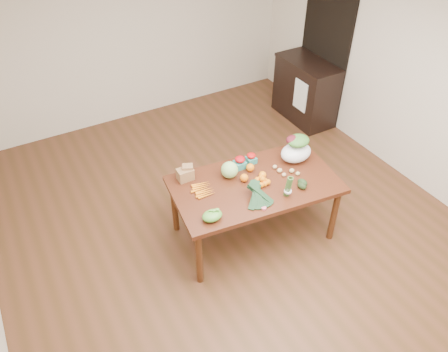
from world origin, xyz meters
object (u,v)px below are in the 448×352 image
dining_table (254,209)px  asparagus_bundle (288,186)px  salad_bag (296,150)px  kale_bunch (260,196)px  cabinet (305,91)px  paper_bag (185,173)px  mandarin_cluster (262,180)px  cabbage (230,170)px

dining_table → asparagus_bundle: bearing=-55.9°
salad_bag → kale_bunch: bearing=-151.8°
dining_table → cabinet: size_ratio=1.69×
cabinet → kale_bunch: (-2.18, -2.02, 0.36)m
kale_bunch → cabinet: bearing=49.8°
dining_table → kale_bunch: bearing=-107.9°
paper_bag → mandarin_cluster: (0.66, -0.46, -0.03)m
dining_table → kale_bunch: kale_bunch is taller
paper_bag → salad_bag: bearing=-13.7°
dining_table → cabbage: 0.55m
cabinet → paper_bag: (-2.65, -1.33, 0.36)m
dining_table → salad_bag: salad_bag is taller
paper_bag → kale_bunch: 0.83m
cabinet → paper_bag: size_ratio=4.65×
cabinet → salad_bag: 2.22m
cabinet → mandarin_cluster: cabinet is taller
cabinet → cabbage: bearing=-145.7°
salad_bag → asparagus_bundle: bearing=-133.9°
cabbage → mandarin_cluster: 0.36m
dining_table → salad_bag: 0.80m
dining_table → cabinet: cabinet is taller
kale_bunch → salad_bag: 0.83m
cabinet → kale_bunch: 2.99m
paper_bag → cabbage: size_ratio=1.21×
cabbage → kale_bunch: (0.05, -0.49, -0.01)m
mandarin_cluster → salad_bag: salad_bag is taller
cabinet → kale_bunch: cabinet is taller
cabinet → kale_bunch: bearing=-137.2°
cabbage → salad_bag: bearing=-7.5°
dining_table → paper_bag: (-0.60, 0.41, 0.45)m
cabbage → kale_bunch: size_ratio=0.45×
cabbage → asparagus_bundle: size_ratio=0.72×
cabinet → mandarin_cluster: (-1.99, -1.80, 0.33)m
dining_table → mandarin_cluster: 0.43m
cabinet → asparagus_bundle: asparagus_bundle is taller
cabinet → asparagus_bundle: 2.83m
paper_bag → cabbage: cabbage is taller
kale_bunch → salad_bag: (0.73, 0.39, 0.06)m
mandarin_cluster → asparagus_bundle: 0.31m
asparagus_bundle → dining_table: bearing=124.1°
mandarin_cluster → cabinet: bearing=42.0°
mandarin_cluster → asparagus_bundle: size_ratio=0.72×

